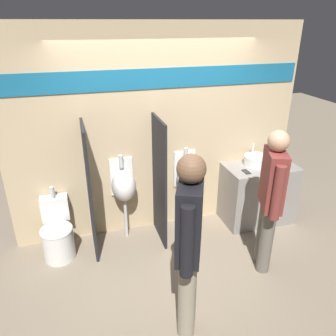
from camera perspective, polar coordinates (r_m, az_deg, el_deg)
ground_plane at (r=4.38m, az=0.65°, el=-13.51°), size 16.00×16.00×0.00m
display_wall at (r=4.25m, az=-1.67°, el=6.12°), size 3.84×0.07×2.70m
sink_counter at (r=4.88m, az=15.36°, el=-4.26°), size 0.99×0.58×0.85m
sink_basin at (r=4.69m, az=15.13°, el=1.29°), size 0.34×0.34×0.28m
cell_phone at (r=4.46m, az=13.46°, el=-0.64°), size 0.07×0.14×0.01m
divider_near_counter at (r=4.03m, az=-13.53°, el=-3.94°), size 0.03×0.60×1.65m
divider_mid at (r=4.14m, az=-1.50°, el=-2.42°), size 0.03×0.60×1.65m
urinal_near_counter at (r=4.22m, az=-7.73°, el=-3.05°), size 0.31×0.32×1.14m
urinal_far at (r=4.42m, az=3.45°, el=-1.59°), size 0.31×0.32×1.14m
toilet at (r=4.31m, az=-18.67°, el=-10.97°), size 0.39×0.55×0.85m
person_in_vest at (r=2.84m, az=3.68°, el=-12.68°), size 0.36×0.57×1.78m
person_with_lanyard at (r=3.75m, az=17.42°, el=-4.82°), size 0.33×0.56×1.69m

